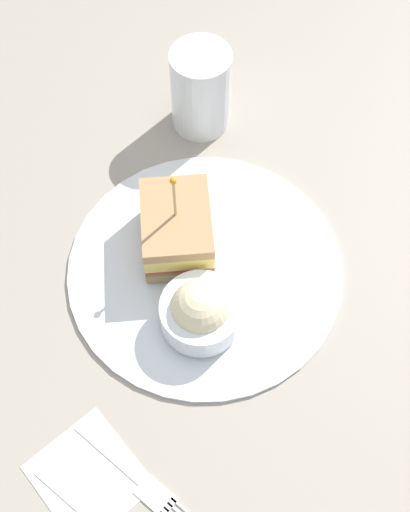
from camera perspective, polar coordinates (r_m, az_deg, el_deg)
The scene contains 7 objects.
ground_plane at distance 71.95cm, azimuth 0.00°, elevation -1.53°, with size 108.27×108.27×2.00cm, color #9E9384.
plate at distance 70.63cm, azimuth 0.00°, elevation -0.98°, with size 29.43×29.43×0.97cm, color white.
sandwich_half_center at distance 69.27cm, azimuth -2.46°, elevation 2.40°, with size 9.11×10.90×11.68cm.
coleslaw_bowl at distance 65.38cm, azimuth -0.38°, elevation -4.74°, with size 8.18×8.18×5.89cm.
drink_glass at distance 79.21cm, azimuth -0.36°, elevation 13.91°, with size 7.05×7.05×10.61cm.
napkin at distance 64.77cm, azimuth -10.02°, elevation -18.21°, with size 9.59×8.63×0.15cm, color beige.
fork at distance 63.94cm, azimuth -5.58°, elevation -18.88°, with size 8.14×11.72×0.35cm.
Camera 1 is at (-10.24, -31.46, 62.89)cm, focal length 46.38 mm.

